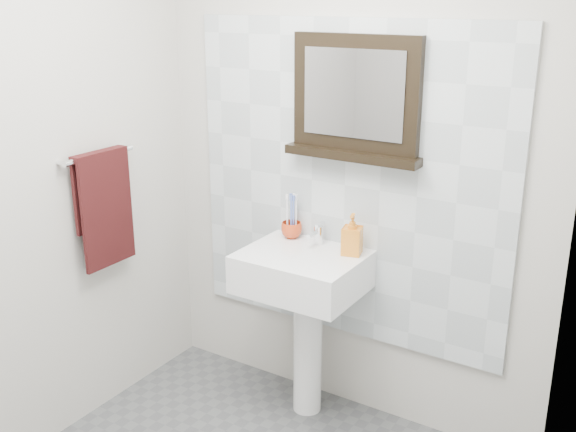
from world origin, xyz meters
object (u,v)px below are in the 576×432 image
object	(u,v)px
soap_dispenser	(352,234)
framed_mirror	(355,101)
hand_towel	(104,200)
toothbrush_cup	(292,230)
pedestal_sink	(303,289)

from	to	relation	value
soap_dispenser	framed_mirror	world-z (taller)	framed_mirror
soap_dispenser	hand_towel	world-z (taller)	hand_towel
framed_mirror	toothbrush_cup	bearing A→B (deg)	-171.82
hand_towel	toothbrush_cup	bearing A→B (deg)	38.67
pedestal_sink	framed_mirror	xyz separation A→B (m)	(0.15, 0.19, 0.87)
soap_dispenser	hand_towel	distance (m)	1.16
hand_towel	soap_dispenser	bearing A→B (deg)	26.31
pedestal_sink	framed_mirror	world-z (taller)	framed_mirror
soap_dispenser	hand_towel	xyz separation A→B (m)	(-1.04, -0.51, 0.13)
pedestal_sink	soap_dispenser	size ratio (longest dim) A/B	5.00
toothbrush_cup	framed_mirror	size ratio (longest dim) A/B	0.16
framed_mirror	hand_towel	bearing A→B (deg)	-149.07
pedestal_sink	framed_mirror	distance (m)	0.90
toothbrush_cup	soap_dispenser	bearing A→B (deg)	-6.21
pedestal_sink	toothbrush_cup	world-z (taller)	pedestal_sink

